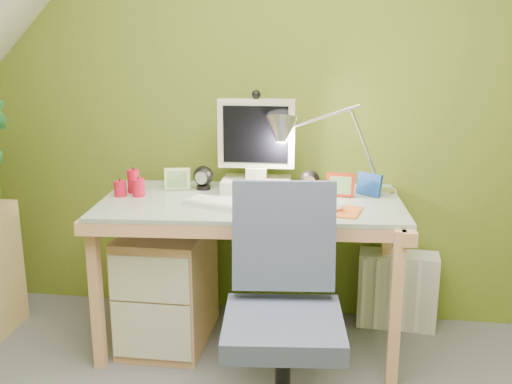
# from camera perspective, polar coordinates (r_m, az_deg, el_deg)

# --- Properties ---
(wall_back) EXTENTS (3.20, 0.01, 2.40)m
(wall_back) POSITION_cam_1_polar(r_m,az_deg,el_deg) (3.18, 1.57, 8.84)
(wall_back) COLOR olive
(wall_back) RESTS_ON floor
(desk) EXTENTS (1.48, 0.82, 0.76)m
(desk) POSITION_cam_1_polar(r_m,az_deg,el_deg) (2.98, -0.46, -7.81)
(desk) COLOR tan
(desk) RESTS_ON floor
(monitor) EXTENTS (0.40, 0.24, 0.53)m
(monitor) POSITION_cam_1_polar(r_m,az_deg,el_deg) (2.98, 0.05, 5.11)
(monitor) COLOR #BAB8A8
(monitor) RESTS_ON desk
(speaker_left) EXTENTS (0.12, 0.12, 0.12)m
(speaker_left) POSITION_cam_1_polar(r_m,az_deg,el_deg) (3.05, -5.04, 1.37)
(speaker_left) COLOR black
(speaker_left) RESTS_ON desk
(speaker_right) EXTENTS (0.10, 0.10, 0.12)m
(speaker_right) POSITION_cam_1_polar(r_m,az_deg,el_deg) (2.97, 5.15, 0.98)
(speaker_right) COLOR black
(speaker_right) RESTS_ON desk
(keyboard) EXTENTS (0.44, 0.26, 0.02)m
(keyboard) POSITION_cam_1_polar(r_m,az_deg,el_deg) (2.74, -2.57, -1.21)
(keyboard) COLOR silver
(keyboard) RESTS_ON desk
(mousepad) EXTENTS (0.29, 0.23, 0.01)m
(mousepad) POSITION_cam_1_polar(r_m,az_deg,el_deg) (2.69, 7.09, -1.73)
(mousepad) COLOR #CE6120
(mousepad) RESTS_ON desk
(mouse) EXTENTS (0.13, 0.09, 0.04)m
(mouse) POSITION_cam_1_polar(r_m,az_deg,el_deg) (2.69, 7.10, -1.39)
(mouse) COLOR silver
(mouse) RESTS_ON mousepad
(amber_tumbler) EXTENTS (0.08, 0.08, 0.09)m
(amber_tumbler) POSITION_cam_1_polar(r_m,az_deg,el_deg) (2.75, 2.98, -0.35)
(amber_tumbler) COLOR #9A5E16
(amber_tumbler) RESTS_ON desk
(candle_cluster) EXTENTS (0.17, 0.15, 0.12)m
(candle_cluster) POSITION_cam_1_polar(r_m,az_deg,el_deg) (3.00, -11.84, 0.85)
(candle_cluster) COLOR red
(candle_cluster) RESTS_ON desk
(photo_frame_red) EXTENTS (0.14, 0.03, 0.12)m
(photo_frame_red) POSITION_cam_1_polar(r_m,az_deg,el_deg) (2.93, 8.03, 0.68)
(photo_frame_red) COLOR #AF2612
(photo_frame_red) RESTS_ON desk
(photo_frame_blue) EXTENTS (0.12, 0.09, 0.11)m
(photo_frame_blue) POSITION_cam_1_polar(r_m,az_deg,el_deg) (2.97, 10.73, 0.72)
(photo_frame_blue) COLOR navy
(photo_frame_blue) RESTS_ON desk
(photo_frame_green) EXTENTS (0.13, 0.05, 0.11)m
(photo_frame_green) POSITION_cam_1_polar(r_m,az_deg,el_deg) (3.06, -7.49, 1.26)
(photo_frame_green) COLOR #B9CF8E
(photo_frame_green) RESTS_ON desk
(desk_lamp) EXTENTS (0.61, 0.29, 0.64)m
(desk_lamp) POSITION_cam_1_polar(r_m,az_deg,el_deg) (2.94, 8.81, 5.93)
(desk_lamp) COLOR silver
(desk_lamp) RESTS_ON desk
(task_chair) EXTENTS (0.56, 0.56, 0.93)m
(task_chair) POSITION_cam_1_polar(r_m,az_deg,el_deg) (2.32, 2.63, -12.51)
(task_chair) COLOR #434C6F
(task_chair) RESTS_ON floor
(radiator) EXTENTS (0.42, 0.19, 0.41)m
(radiator) POSITION_cam_1_polar(r_m,az_deg,el_deg) (3.33, 13.29, -9.04)
(radiator) COLOR silver
(radiator) RESTS_ON floor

